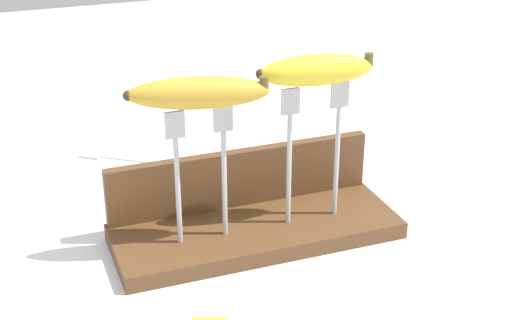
# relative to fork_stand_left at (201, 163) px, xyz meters

# --- Properties ---
(ground_plane) EXTENTS (3.00, 3.00, 0.00)m
(ground_plane) POSITION_rel_fork_stand_left_xyz_m (0.08, 0.01, -0.14)
(ground_plane) COLOR silver
(wooden_board) EXTENTS (0.41, 0.15, 0.02)m
(wooden_board) POSITION_rel_fork_stand_left_xyz_m (0.08, 0.01, -0.13)
(wooden_board) COLOR brown
(wooden_board) RESTS_ON ground
(board_backstop) EXTENTS (0.40, 0.02, 0.09)m
(board_backstop) POSITION_rel_fork_stand_left_xyz_m (0.08, 0.08, -0.07)
(board_backstop) COLOR brown
(board_backstop) RESTS_ON wooden_board
(fork_stand_left) EXTENTS (0.09, 0.01, 0.19)m
(fork_stand_left) POSITION_rel_fork_stand_left_xyz_m (0.00, 0.00, 0.00)
(fork_stand_left) COLOR #B2B2B7
(fork_stand_left) RESTS_ON wooden_board
(fork_stand_right) EXTENTS (0.10, 0.01, 0.20)m
(fork_stand_right) POSITION_rel_fork_stand_left_xyz_m (0.16, 0.00, 0.01)
(fork_stand_right) COLOR #B2B2B7
(fork_stand_right) RESTS_ON wooden_board
(banana_raised_left) EXTENTS (0.19, 0.08, 0.04)m
(banana_raised_left) POSITION_rel_fork_stand_left_xyz_m (-0.00, 0.00, 0.10)
(banana_raised_left) COLOR gold
(banana_raised_left) RESTS_ON fork_stand_left
(banana_raised_right) EXTENTS (0.16, 0.06, 0.04)m
(banana_raised_right) POSITION_rel_fork_stand_left_xyz_m (0.16, 0.00, 0.11)
(banana_raised_right) COLOR yellow
(banana_raised_right) RESTS_ON fork_stand_right
(fork_fallen_near) EXTENTS (0.16, 0.12, 0.01)m
(fork_fallen_near) POSITION_rel_fork_stand_left_xyz_m (-0.05, 0.35, -0.13)
(fork_fallen_near) COLOR #B2B2B7
(fork_fallen_near) RESTS_ON ground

